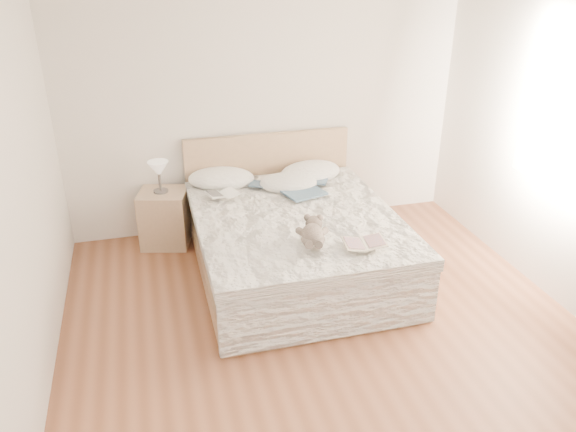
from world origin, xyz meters
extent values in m
cube|color=brown|center=(0.00, 0.00, 0.00)|extent=(4.00, 4.50, 0.00)
cube|color=silver|center=(0.00, 2.25, 1.35)|extent=(4.00, 0.02, 2.70)
cube|color=silver|center=(-2.00, 0.00, 1.35)|extent=(0.02, 4.50, 2.70)
cube|color=#A28361|center=(0.00, 1.15, 0.10)|extent=(1.68, 2.08, 0.20)
cube|color=white|center=(0.00, 1.15, 0.35)|extent=(1.60, 2.00, 0.30)
cube|color=white|center=(0.00, 1.10, 0.54)|extent=(1.72, 2.05, 0.10)
cube|color=#A28361|center=(0.00, 2.19, 0.50)|extent=(1.70, 0.06, 1.00)
cube|color=tan|center=(-1.09, 2.00, 0.28)|extent=(0.54, 0.50, 0.56)
cylinder|color=#494440|center=(-1.10, 2.01, 0.57)|extent=(0.14, 0.14, 0.02)
cylinder|color=#443D39|center=(-1.10, 2.01, 0.67)|extent=(0.03, 0.03, 0.19)
cone|color=#EFE2CD|center=(-1.10, 2.01, 0.80)|extent=(0.25, 0.25, 0.14)
ellipsoid|color=white|center=(-0.51, 2.00, 0.64)|extent=(0.74, 0.60, 0.20)
ellipsoid|color=white|center=(0.10, 1.73, 0.64)|extent=(0.61, 0.48, 0.17)
ellipsoid|color=white|center=(0.39, 1.95, 0.64)|extent=(0.73, 0.59, 0.19)
cube|color=white|center=(-0.56, 1.64, 0.63)|extent=(0.34, 0.28, 0.02)
cube|color=beige|center=(0.35, 0.40, 0.63)|extent=(0.36, 0.27, 0.02)
camera|label=1|loc=(-1.20, -3.12, 2.69)|focal=35.00mm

